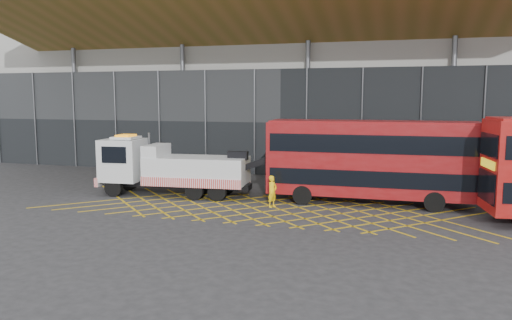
% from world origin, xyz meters
% --- Properties ---
extents(ground_plane, '(120.00, 120.00, 0.00)m').
position_xyz_m(ground_plane, '(0.00, 0.00, 0.00)').
color(ground_plane, '#272729').
extents(road_markings, '(24.76, 7.16, 0.01)m').
position_xyz_m(road_markings, '(4.00, 0.00, 0.01)').
color(road_markings, gold).
rests_on(road_markings, ground_plane).
extents(construction_building, '(55.00, 23.97, 18.00)m').
position_xyz_m(construction_building, '(1.92, 18.40, 8.98)').
color(construction_building, '#989892').
rests_on(construction_building, ground_plane).
extents(recovery_truck, '(10.67, 3.19, 3.70)m').
position_xyz_m(recovery_truck, '(-2.61, 1.87, 1.71)').
color(recovery_truck, black).
rests_on(recovery_truck, ground_plane).
extents(bus_towed, '(11.42, 2.91, 4.62)m').
position_xyz_m(bus_towed, '(9.22, 2.82, 2.56)').
color(bus_towed, maroon).
rests_on(bus_towed, ground_plane).
extents(worker, '(0.63, 0.74, 1.71)m').
position_xyz_m(worker, '(4.22, 0.50, 0.86)').
color(worker, yellow).
rests_on(worker, ground_plane).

